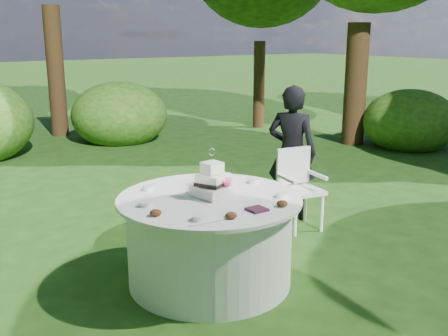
{
  "coord_description": "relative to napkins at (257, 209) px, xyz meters",
  "views": [
    {
      "loc": [
        -2.3,
        -3.52,
        2.1
      ],
      "look_at": [
        0.15,
        0.0,
        1.0
      ],
      "focal_mm": 42.0,
      "sensor_mm": 36.0,
      "label": 1
    }
  ],
  "objects": [
    {
      "name": "ground",
      "position": [
        -0.11,
        0.5,
        -0.78
      ],
      "size": [
        80.0,
        80.0,
        0.0
      ],
      "primitive_type": "plane",
      "color": "#1C3D10",
      "rests_on": "ground"
    },
    {
      "name": "chair",
      "position": [
        1.42,
        1.06,
        -0.26
      ],
      "size": [
        0.49,
        0.48,
        0.89
      ],
      "color": "silver",
      "rests_on": "ground"
    },
    {
      "name": "petal_cups",
      "position": [
        -0.25,
        0.09,
        0.02
      ],
      "size": [
        1.02,
        0.47,
        0.05
      ],
      "color": "#562D16",
      "rests_on": "table"
    },
    {
      "name": "feather_plume",
      "position": [
        -0.38,
        0.0,
        -0.0
      ],
      "size": [
        0.48,
        0.07,
        0.01
      ],
      "primitive_type": "ellipsoid",
      "color": "white",
      "rests_on": "table"
    },
    {
      "name": "votives",
      "position": [
        -0.07,
        0.55,
        0.01
      ],
      "size": [
        1.22,
        1.0,
        0.04
      ],
      "color": "white",
      "rests_on": "table"
    },
    {
      "name": "guest",
      "position": [
        1.58,
        1.36,
        -0.0
      ],
      "size": [
        0.62,
        0.68,
        1.55
      ],
      "primitive_type": "imported",
      "rotation": [
        0.0,
        0.0,
        2.14
      ],
      "color": "black",
      "rests_on": "ground"
    },
    {
      "name": "table",
      "position": [
        -0.11,
        0.5,
        -0.39
      ],
      "size": [
        1.56,
        1.56,
        0.77
      ],
      "color": "white",
      "rests_on": "ground"
    },
    {
      "name": "cake",
      "position": [
        -0.08,
        0.51,
        0.1
      ],
      "size": [
        0.33,
        0.33,
        0.41
      ],
      "color": "silver",
      "rests_on": "table"
    },
    {
      "name": "napkins",
      "position": [
        0.0,
        0.0,
        0.0
      ],
      "size": [
        0.14,
        0.14,
        0.02
      ],
      "primitive_type": "cube",
      "color": "#411C2F",
      "rests_on": "table"
    }
  ]
}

